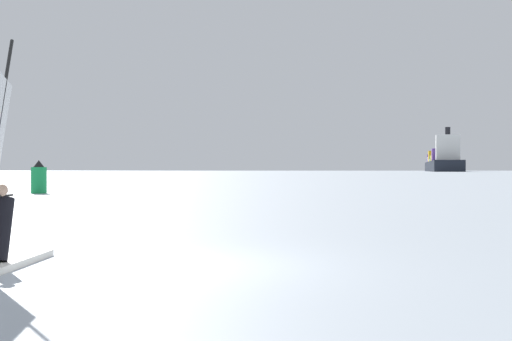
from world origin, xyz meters
TOP-DOWN VIEW (x-y plane):
  - ground_plane at (0.00, 0.00)m, footprint 4000.00×4000.00m
  - cargo_ship at (113.99, 589.08)m, footprint 47.67×203.02m
  - distant_headland at (-54.85, 1473.37)m, footprint 1368.70×342.29m
  - channel_buoy at (-17.11, 33.62)m, footprint 1.08×1.08m

SIDE VIEW (x-z plane):
  - ground_plane at x=0.00m, z-range 0.00..0.00m
  - channel_buoy at x=-17.11m, z-range -0.11..2.25m
  - cargo_ship at x=113.99m, z-range -9.78..25.16m
  - distant_headland at x=-54.85m, z-range 0.00..54.98m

